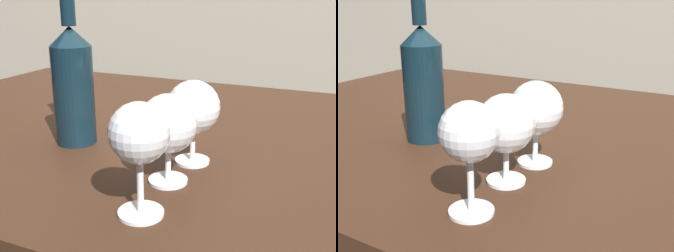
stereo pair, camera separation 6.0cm
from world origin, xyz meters
TOP-DOWN VIEW (x-y plane):
  - dining_table at (0.00, 0.00)m, footprint 1.52×0.93m
  - wine_glass_chardonnay at (0.06, -0.35)m, footprint 0.08×0.08m
  - wine_glass_pinot at (0.05, -0.24)m, footprint 0.09×0.09m
  - wine_glass_rose at (0.06, -0.16)m, footprint 0.09×0.09m
  - wine_bottle at (-0.18, -0.15)m, footprint 0.08×0.08m

SIDE VIEW (x-z plane):
  - dining_table at x=0.00m, z-range 0.28..0.99m
  - wine_glass_pinot at x=0.05m, z-range 0.73..0.87m
  - wine_glass_rose at x=0.06m, z-range 0.74..0.88m
  - wine_glass_chardonnay at x=0.06m, z-range 0.75..0.90m
  - wine_bottle at x=-0.18m, z-range 0.67..0.98m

